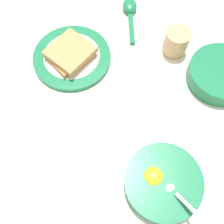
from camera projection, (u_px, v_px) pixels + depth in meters
name	position (u px, v px, depth m)	size (l,w,h in m)	color
ground_plane	(158.00, 75.00, 0.67)	(3.00, 3.00, 0.00)	silver
egg_bowl	(162.00, 182.00, 0.54)	(0.16, 0.16, 0.07)	#196B42
toast_plate	(72.00, 57.00, 0.69)	(0.20, 0.20, 0.02)	#196B42
toast_sandwich	(70.00, 53.00, 0.67)	(0.13, 0.13, 0.03)	#9E7042
soup_spoon	(130.00, 10.00, 0.75)	(0.09, 0.16, 0.03)	#196B42
congee_bowl	(221.00, 74.00, 0.65)	(0.16, 0.16, 0.04)	#196B42
drinking_cup	(176.00, 41.00, 0.68)	(0.06, 0.06, 0.07)	tan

